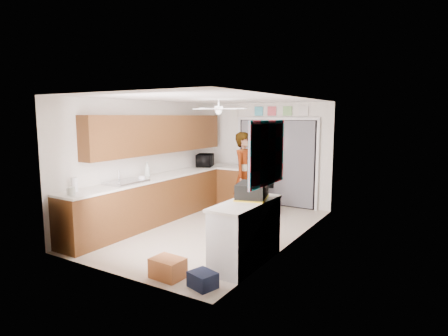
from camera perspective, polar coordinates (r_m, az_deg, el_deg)
The scene contains 41 objects.
floor at distance 7.41m, azimuth -1.62°, elevation -9.22°, with size 5.00×5.00×0.00m, color beige.
ceiling at distance 7.08m, azimuth -1.70°, elevation 10.49°, with size 5.00×5.00×0.00m, color white.
wall_back at distance 9.32m, azimuth 6.70°, elevation 2.13°, with size 3.20×3.20×0.00m, color white.
wall_front at distance 5.24m, azimuth -16.65°, elevation -2.66°, with size 3.20×3.20×0.00m, color white.
wall_left at distance 8.11m, azimuth -11.21°, elevation 1.17°, with size 5.00×5.00×0.00m, color white.
wall_right at distance 6.42m, azimuth 10.43°, elevation -0.56°, with size 5.00×5.00×0.00m, color white.
left_base_cabinets at distance 8.05m, azimuth -9.47°, elevation -4.62°, with size 0.60×4.80×0.90m, color brown.
left_countertop at distance 7.95m, azimuth -9.49°, elevation -1.32°, with size 0.62×4.80×0.04m, color white.
upper_cabinets at distance 8.11m, azimuth -9.52°, elevation 5.12°, with size 0.32×4.00×0.80m, color brown.
sink_basin at distance 7.23m, azimuth -14.66°, elevation -2.11°, with size 0.50×0.76×0.06m, color silver.
faucet at distance 7.35m, azimuth -15.72°, elevation -1.24°, with size 0.03×0.03×0.22m, color silver.
peninsula_base at distance 9.22m, azimuth 2.49°, elevation -2.91°, with size 1.00×0.60×0.90m, color brown.
peninsula_top at distance 9.14m, azimuth 2.51°, elevation -0.02°, with size 1.04×0.64×0.04m, color white.
back_opening_recess at distance 9.22m, azimuth 8.01°, elevation 0.79°, with size 2.00×0.06×2.10m, color black.
curtain_panel at distance 9.18m, azimuth 7.91°, elevation 0.77°, with size 1.90×0.03×2.05m, color gray.
door_trim_left at distance 9.63m, azimuth 2.36°, elevation 1.17°, with size 0.06×0.04×2.10m, color white.
door_trim_right at distance 8.84m, azimuth 14.02°, elevation 0.33°, with size 0.06×0.04×2.10m, color white.
door_trim_head at distance 9.12m, azimuth 8.07°, elevation 7.46°, with size 2.10×0.04×0.06m, color white.
header_frame_1 at distance 9.36m, azimuth 5.32°, elevation 8.61°, with size 0.22×0.02×0.22m, color #4AB2C5.
header_frame_2 at distance 9.21m, azimuth 7.30°, elevation 8.60°, with size 0.22×0.02×0.22m, color #D6505A.
header_frame_3 at distance 9.05m, azimuth 9.64°, elevation 8.56°, with size 0.22×0.02×0.22m, color #7BB768.
header_frame_4 at distance 8.91m, azimuth 12.05°, elevation 8.51°, with size 0.22×0.02×0.22m, color silver.
route66_sign at distance 9.68m, azimuth 1.54°, elevation 8.62°, with size 0.22×0.02×0.26m, color silver.
right_counter_base at distance 5.63m, azimuth 3.39°, elevation -10.01°, with size 0.50×1.40×0.90m, color white.
right_counter_top at distance 5.51m, azimuth 3.33°, elevation -5.34°, with size 0.54×1.44×0.04m, color white.
abstract_painting at distance 5.46m, azimuth 6.60°, elevation 2.28°, with size 0.03×1.15×0.95m, color #EE576D.
ceiling_fan at distance 7.25m, azimuth -0.83°, elevation 9.01°, with size 1.14×1.14×0.24m, color white.
microwave at distance 9.28m, azimuth -2.90°, elevation 1.18°, with size 0.56×0.38×0.31m, color black.
soap_bottle at distance 7.82m, azimuth -11.63°, elevation -0.23°, with size 0.12×0.12×0.31m, color silver.
cup at distance 7.36m, azimuth -12.43°, elevation -1.58°, with size 0.13×0.13×0.10m, color white.
jar_a at distance 6.36m, azimuth -22.19°, elevation -3.31°, with size 0.10×0.10×0.14m, color silver.
jar_b at distance 6.41m, azimuth -22.53°, elevation -3.36°, with size 0.08×0.08×0.11m, color silver.
paper_towel_roll at distance 6.67m, azimuth -21.85°, elevation -2.36°, with size 0.11×0.11×0.23m, color white.
suitcase at distance 5.70m, azimuth 4.30°, elevation -3.46°, with size 0.42×0.56×0.24m, color black.
suitcase_rim at distance 5.72m, azimuth 4.29°, elevation -4.54°, with size 0.44×0.58×0.02m, color yellow.
suitcase_lid at distance 5.91m, azimuth 5.60°, elevation -0.60°, with size 0.42×0.03×0.50m, color black.
cardboard_box at distance 5.31m, azimuth -8.57°, elevation -14.83°, with size 0.44×0.33×0.27m, color #C46A3D.
navy_crate at distance 5.01m, azimuth -3.26°, elevation -16.64°, with size 0.33×0.28×0.20m, color black.
cabinet_door_panel at distance 7.85m, azimuth 3.41°, elevation -5.82°, with size 0.42×0.03×0.64m, color brown.
man at distance 8.11m, azimuth 3.21°, elevation -1.02°, with size 0.67×0.44×1.85m, color white.
dog at distance 8.52m, azimuth 7.61°, elevation -5.67°, with size 0.21×0.49×0.38m, color black.
Camera 1 is at (3.84, -5.95, 2.18)m, focal length 30.00 mm.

